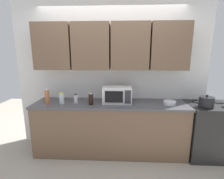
# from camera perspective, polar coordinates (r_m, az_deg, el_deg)

# --- Properties ---
(ground_plane) EXTENTS (8.00, 8.00, 0.00)m
(ground_plane) POSITION_cam_1_polar(r_m,az_deg,el_deg) (2.64, -1.64, -28.35)
(ground_plane) COLOR #B2A899
(wall_back_with_cabinets) EXTENTS (3.44, 0.38, 2.60)m
(wall_back_with_cabinets) POSITION_cam_1_polar(r_m,az_deg,el_deg) (2.93, -0.42, 9.55)
(wall_back_with_cabinets) COLOR white
(wall_back_with_cabinets) RESTS_ON ground_plane
(counter_run) EXTENTS (2.57, 0.63, 0.90)m
(counter_run) POSITION_cam_1_polar(r_m,az_deg,el_deg) (2.98, -0.64, -12.85)
(counter_run) COLOR brown
(counter_run) RESTS_ON ground_plane
(stove_range) EXTENTS (0.76, 0.64, 0.91)m
(stove_range) POSITION_cam_1_polar(r_m,az_deg,el_deg) (3.32, 30.18, -11.89)
(stove_range) COLOR black
(stove_range) RESTS_ON ground_plane
(kettle) EXTENTS (0.22, 0.22, 0.19)m
(kettle) POSITION_cam_1_polar(r_m,az_deg,el_deg) (2.96, 29.60, -3.65)
(kettle) COLOR black
(kettle) RESTS_ON stove_range
(microwave) EXTENTS (0.48, 0.37, 0.28)m
(microwave) POSITION_cam_1_polar(r_m,az_deg,el_deg) (2.83, 1.77, -1.59)
(microwave) COLOR silver
(microwave) RESTS_ON counter_run
(bottle_soy_dark) EXTENTS (0.08, 0.08, 0.19)m
(bottle_soy_dark) POSITION_cam_1_polar(r_m,az_deg,el_deg) (2.72, -7.23, -3.27)
(bottle_soy_dark) COLOR black
(bottle_soy_dark) RESTS_ON counter_run
(bottle_spice_jar) EXTENTS (0.07, 0.07, 0.25)m
(bottle_spice_jar) POSITION_cam_1_polar(r_m,az_deg,el_deg) (2.93, -21.29, -2.30)
(bottle_spice_jar) COLOR #BC6638
(bottle_spice_jar) RESTS_ON counter_run
(bottle_white_jar) EXTENTS (0.06, 0.06, 0.15)m
(bottle_white_jar) POSITION_cam_1_polar(r_m,az_deg,el_deg) (2.87, -12.26, -3.08)
(bottle_white_jar) COLOR white
(bottle_white_jar) RESTS_ON counter_run
(bottle_clear_tall) EXTENTS (0.08, 0.08, 0.19)m
(bottle_clear_tall) POSITION_cam_1_polar(r_m,az_deg,el_deg) (2.88, -16.85, -2.90)
(bottle_clear_tall) COLOR silver
(bottle_clear_tall) RESTS_ON counter_run
(bowl_ceramic_small) EXTENTS (0.20, 0.20, 0.06)m
(bowl_ceramic_small) POSITION_cam_1_polar(r_m,az_deg,el_deg) (2.89, 19.12, -4.28)
(bowl_ceramic_small) COLOR silver
(bowl_ceramic_small) RESTS_ON counter_run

